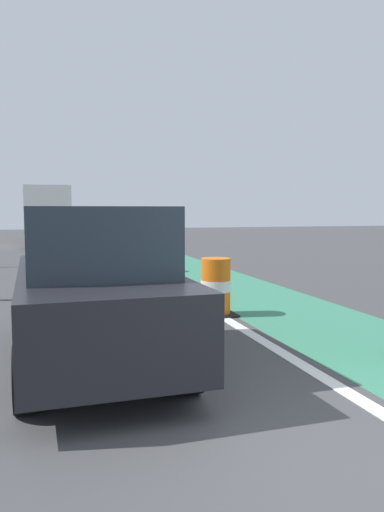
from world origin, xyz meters
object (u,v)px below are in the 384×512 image
at_px(traffic_barrel_front, 216,287).
at_px(traffic_barrel_far, 124,246).
at_px(traffic_barrel_mid, 172,267).
at_px(traffic_barrel_back, 147,256).
at_px(parked_suv_nearest, 93,285).
at_px(delivery_truck_down_block, 49,212).

height_order(traffic_barrel_front, traffic_barrel_far, same).
relative_size(traffic_barrel_mid, traffic_barrel_far, 1.00).
relative_size(traffic_barrel_front, traffic_barrel_back, 1.00).
distance_m(parked_suv_nearest, traffic_barrel_front, 3.48).
bearing_deg(traffic_barrel_far, traffic_barrel_mid, -89.52).
distance_m(traffic_barrel_front, traffic_barrel_mid, 3.56).
distance_m(traffic_barrel_back, delivery_truck_down_block, 14.12).
xyz_separation_m(parked_suv_nearest, traffic_barrel_front, (2.50, 2.36, -0.50)).
xyz_separation_m(parked_suv_nearest, traffic_barrel_back, (2.54, 9.23, -0.50)).
distance_m(traffic_barrel_front, delivery_truck_down_block, 20.87).
xyz_separation_m(traffic_barrel_back, traffic_barrel_far, (-0.06, 4.37, 0.00)).
xyz_separation_m(traffic_barrel_mid, traffic_barrel_far, (-0.06, 7.68, 0.00)).
relative_size(traffic_barrel_back, delivery_truck_down_block, 0.14).
bearing_deg(traffic_barrel_front, delivery_truck_down_block, 97.91).
bearing_deg(traffic_barrel_back, traffic_barrel_front, -90.34).
bearing_deg(traffic_barrel_mid, traffic_barrel_front, -90.64).
bearing_deg(traffic_barrel_far, parked_suv_nearest, -100.32).
xyz_separation_m(traffic_barrel_front, traffic_barrel_far, (-0.02, 11.24, 0.00)).
bearing_deg(parked_suv_nearest, delivery_truck_down_block, 90.91).
bearing_deg(delivery_truck_down_block, traffic_barrel_back, -78.06).
distance_m(traffic_barrel_front, traffic_barrel_back, 6.87).
relative_size(traffic_barrel_front, delivery_truck_down_block, 0.14).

